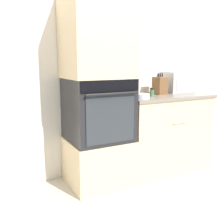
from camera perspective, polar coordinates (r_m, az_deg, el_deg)
ground_plane at (r=2.95m, az=5.69°, el=-15.83°), size 12.00×12.00×0.00m
wall_back at (r=3.18m, az=-0.23°, el=9.55°), size 8.00×0.05×2.50m
oven_cabinet_base at (r=2.94m, az=-2.97°, el=-10.56°), size 0.66×0.60×0.50m
wall_oven at (r=2.78m, az=-3.06°, el=0.58°), size 0.63×0.64×0.66m
oven_cabinet_upper at (r=2.75m, az=-3.25°, el=16.05°), size 0.66×0.60×0.83m
counter_unit at (r=3.32m, az=10.94°, el=-4.27°), size 1.12×0.63×0.93m
microwave at (r=3.53m, az=14.04°, el=6.37°), size 0.37×0.29×0.26m
knife_block at (r=3.27m, az=10.37°, el=5.70°), size 0.13×0.16×0.25m
bowl at (r=2.86m, az=6.44°, el=3.47°), size 0.17×0.17×0.05m
condiment_jar_near at (r=3.04m, az=8.68°, el=4.29°), size 0.05×0.05×0.10m
condiment_jar_mid at (r=3.03m, az=3.91°, el=4.22°), size 0.04×0.04×0.08m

